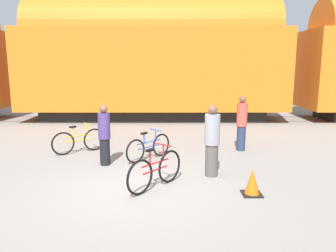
{
  "coord_description": "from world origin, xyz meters",
  "views": [
    {
      "loc": [
        0.72,
        -6.85,
        2.64
      ],
      "look_at": [
        0.7,
        1.45,
        1.1
      ],
      "focal_mm": 35.0,
      "sensor_mm": 36.0,
      "label": 1
    }
  ],
  "objects_px": {
    "freight_train": "(154,57)",
    "bicycle_blue": "(150,147)",
    "person_in_grey": "(213,141)",
    "person_in_purple": "(105,135)",
    "bicycle_maroon": "(156,171)",
    "bicycle_yellow": "(80,141)",
    "person_in_red": "(243,123)",
    "traffic_cone": "(253,183)"
  },
  "relations": [
    {
      "from": "bicycle_blue",
      "to": "person_in_purple",
      "type": "bearing_deg",
      "value": -156.04
    },
    {
      "from": "bicycle_maroon",
      "to": "person_in_purple",
      "type": "relative_size",
      "value": 0.83
    },
    {
      "from": "freight_train",
      "to": "person_in_grey",
      "type": "xyz_separation_m",
      "value": [
        1.78,
        -8.54,
        -2.19
      ]
    },
    {
      "from": "person_in_grey",
      "to": "traffic_cone",
      "type": "distance_m",
      "value": 1.51
    },
    {
      "from": "bicycle_maroon",
      "to": "bicycle_blue",
      "type": "distance_m",
      "value": 2.24
    },
    {
      "from": "bicycle_yellow",
      "to": "person_in_grey",
      "type": "distance_m",
      "value": 4.36
    },
    {
      "from": "freight_train",
      "to": "bicycle_yellow",
      "type": "relative_size",
      "value": 28.4
    },
    {
      "from": "bicycle_maroon",
      "to": "traffic_cone",
      "type": "relative_size",
      "value": 2.46
    },
    {
      "from": "person_in_red",
      "to": "person_in_grey",
      "type": "relative_size",
      "value": 1.0
    },
    {
      "from": "freight_train",
      "to": "bicycle_blue",
      "type": "height_order",
      "value": "freight_train"
    },
    {
      "from": "bicycle_yellow",
      "to": "person_in_purple",
      "type": "relative_size",
      "value": 0.87
    },
    {
      "from": "person_in_grey",
      "to": "traffic_cone",
      "type": "relative_size",
      "value": 3.14
    },
    {
      "from": "freight_train",
      "to": "bicycle_maroon",
      "type": "relative_size",
      "value": 29.7
    },
    {
      "from": "person_in_grey",
      "to": "bicycle_maroon",
      "type": "bearing_deg",
      "value": 171.26
    },
    {
      "from": "freight_train",
      "to": "person_in_purple",
      "type": "xyz_separation_m",
      "value": [
        -0.97,
        -7.65,
        -2.23
      ]
    },
    {
      "from": "freight_train",
      "to": "bicycle_maroon",
      "type": "xyz_separation_m",
      "value": [
        0.45,
        -9.37,
        -2.65
      ]
    },
    {
      "from": "bicycle_yellow",
      "to": "bicycle_blue",
      "type": "height_order",
      "value": "bicycle_yellow"
    },
    {
      "from": "bicycle_maroon",
      "to": "person_in_red",
      "type": "xyz_separation_m",
      "value": [
        2.57,
        3.25,
        0.47
      ]
    },
    {
      "from": "freight_train",
      "to": "bicycle_blue",
      "type": "bearing_deg",
      "value": -88.57
    },
    {
      "from": "bicycle_blue",
      "to": "person_in_red",
      "type": "height_order",
      "value": "person_in_red"
    },
    {
      "from": "person_in_grey",
      "to": "traffic_cone",
      "type": "bearing_deg",
      "value": -100.82
    },
    {
      "from": "person_in_red",
      "to": "person_in_purple",
      "type": "bearing_deg",
      "value": 42.35
    },
    {
      "from": "person_in_purple",
      "to": "bicycle_maroon",
      "type": "bearing_deg",
      "value": -80.56
    },
    {
      "from": "bicycle_blue",
      "to": "person_in_grey",
      "type": "relative_size",
      "value": 0.72
    },
    {
      "from": "bicycle_maroon",
      "to": "traffic_cone",
      "type": "xyz_separation_m",
      "value": [
        2.01,
        -0.37,
        -0.14
      ]
    },
    {
      "from": "bicycle_blue",
      "to": "person_in_grey",
      "type": "bearing_deg",
      "value": -41.22
    },
    {
      "from": "person_in_grey",
      "to": "person_in_red",
      "type": "bearing_deg",
      "value": 22.2
    },
    {
      "from": "bicycle_maroon",
      "to": "bicycle_blue",
      "type": "bearing_deg",
      "value": 97.05
    },
    {
      "from": "bicycle_yellow",
      "to": "person_in_red",
      "type": "bearing_deg",
      "value": 3.29
    },
    {
      "from": "bicycle_yellow",
      "to": "person_in_red",
      "type": "relative_size",
      "value": 0.82
    },
    {
      "from": "bicycle_maroon",
      "to": "bicycle_blue",
      "type": "height_order",
      "value": "bicycle_maroon"
    },
    {
      "from": "freight_train",
      "to": "bicycle_maroon",
      "type": "height_order",
      "value": "freight_train"
    },
    {
      "from": "person_in_grey",
      "to": "bicycle_yellow",
      "type": "bearing_deg",
      "value": 109.85
    },
    {
      "from": "bicycle_blue",
      "to": "bicycle_maroon",
      "type": "bearing_deg",
      "value": -82.95
    },
    {
      "from": "bicycle_blue",
      "to": "person_in_purple",
      "type": "height_order",
      "value": "person_in_purple"
    },
    {
      "from": "bicycle_blue",
      "to": "person_in_purple",
      "type": "distance_m",
      "value": 1.34
    },
    {
      "from": "traffic_cone",
      "to": "bicycle_blue",
      "type": "bearing_deg",
      "value": 131.33
    },
    {
      "from": "freight_train",
      "to": "bicycle_blue",
      "type": "relative_size",
      "value": 32.26
    },
    {
      "from": "bicycle_maroon",
      "to": "person_in_grey",
      "type": "distance_m",
      "value": 1.63
    },
    {
      "from": "bicycle_yellow",
      "to": "bicycle_maroon",
      "type": "distance_m",
      "value": 3.84
    },
    {
      "from": "bicycle_yellow",
      "to": "bicycle_maroon",
      "type": "bearing_deg",
      "value": -50.38
    },
    {
      "from": "bicycle_yellow",
      "to": "person_in_purple",
      "type": "height_order",
      "value": "person_in_purple"
    }
  ]
}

